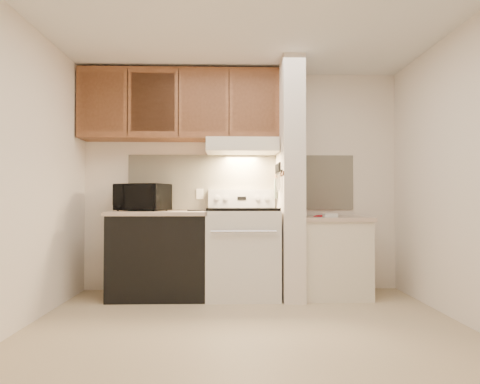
{
  "coord_description": "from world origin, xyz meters",
  "views": [
    {
      "loc": [
        -0.14,
        -3.14,
        1.03
      ],
      "look_at": [
        -0.04,
        0.75,
        1.11
      ],
      "focal_mm": 30.0,
      "sensor_mm": 36.0,
      "label": 1
    }
  ],
  "objects": [
    {
      "name": "floor",
      "position": [
        0.0,
        0.0,
        0.0
      ],
      "size": [
        3.6,
        3.6,
        0.0
      ],
      "primitive_type": "plane",
      "color": "#C9B28B",
      "rests_on": "ground"
    },
    {
      "name": "ceiling",
      "position": [
        0.0,
        0.0,
        2.5
      ],
      "size": [
        3.6,
        3.6,
        0.0
      ],
      "primitive_type": "plane",
      "rotation": [
        3.14,
        0.0,
        0.0
      ],
      "color": "white",
      "rests_on": "wall_back"
    },
    {
      "name": "wall_back",
      "position": [
        0.0,
        1.5,
        1.25
      ],
      "size": [
        3.6,
        2.5,
        0.02
      ],
      "primitive_type": "cube",
      "rotation": [
        1.57,
        0.0,
        0.0
      ],
      "color": "white",
      "rests_on": "floor"
    },
    {
      "name": "wall_left",
      "position": [
        -1.8,
        0.0,
        1.25
      ],
      "size": [
        0.02,
        3.0,
        2.5
      ],
      "primitive_type": "cube",
      "color": "white",
      "rests_on": "floor"
    },
    {
      "name": "wall_right",
      "position": [
        1.8,
        0.0,
        1.25
      ],
      "size": [
        0.02,
        3.0,
        2.5
      ],
      "primitive_type": "cube",
      "color": "white",
      "rests_on": "floor"
    },
    {
      "name": "backsplash",
      "position": [
        0.0,
        1.49,
        1.24
      ],
      "size": [
        2.6,
        0.02,
        0.63
      ],
      "primitive_type": "cube",
      "color": "beige",
      "rests_on": "wall_back"
    },
    {
      "name": "range_body",
      "position": [
        0.0,
        1.16,
        0.46
      ],
      "size": [
        0.76,
        0.65,
        0.92
      ],
      "primitive_type": "cube",
      "color": "silver",
      "rests_on": "floor"
    },
    {
      "name": "oven_window",
      "position": [
        0.0,
        0.84,
        0.5
      ],
      "size": [
        0.5,
        0.01,
        0.3
      ],
      "primitive_type": "cube",
      "color": "black",
      "rests_on": "range_body"
    },
    {
      "name": "oven_handle",
      "position": [
        0.0,
        0.8,
        0.72
      ],
      "size": [
        0.65,
        0.02,
        0.02
      ],
      "primitive_type": "cylinder",
      "rotation": [
        0.0,
        1.57,
        0.0
      ],
      "color": "silver",
      "rests_on": "range_body"
    },
    {
      "name": "cooktop",
      "position": [
        0.0,
        1.16,
        0.94
      ],
      "size": [
        0.74,
        0.64,
        0.03
      ],
      "primitive_type": "cube",
      "color": "black",
      "rests_on": "range_body"
    },
    {
      "name": "range_backguard",
      "position": [
        0.0,
        1.44,
        1.05
      ],
      "size": [
        0.76,
        0.08,
        0.2
      ],
      "primitive_type": "cube",
      "color": "silver",
      "rests_on": "range_body"
    },
    {
      "name": "range_display",
      "position": [
        0.0,
        1.4,
        1.05
      ],
      "size": [
        0.1,
        0.01,
        0.04
      ],
      "primitive_type": "cube",
      "color": "black",
      "rests_on": "range_backguard"
    },
    {
      "name": "range_knob_left_outer",
      "position": [
        -0.28,
        1.4,
        1.05
      ],
      "size": [
        0.05,
        0.02,
        0.05
      ],
      "primitive_type": "cylinder",
      "rotation": [
        1.57,
        0.0,
        0.0
      ],
      "color": "silver",
      "rests_on": "range_backguard"
    },
    {
      "name": "range_knob_left_inner",
      "position": [
        -0.18,
        1.4,
        1.05
      ],
      "size": [
        0.05,
        0.02,
        0.05
      ],
      "primitive_type": "cylinder",
      "rotation": [
        1.57,
        0.0,
        0.0
      ],
      "color": "silver",
      "rests_on": "range_backguard"
    },
    {
      "name": "range_knob_right_inner",
      "position": [
        0.18,
        1.4,
        1.05
      ],
      "size": [
        0.05,
        0.02,
        0.05
      ],
      "primitive_type": "cylinder",
      "rotation": [
        1.57,
        0.0,
        0.0
      ],
      "color": "silver",
      "rests_on": "range_backguard"
    },
    {
      "name": "range_knob_right_outer",
      "position": [
        0.28,
        1.4,
        1.05
      ],
      "size": [
        0.05,
        0.02,
        0.05
      ],
      "primitive_type": "cylinder",
      "rotation": [
        1.57,
        0.0,
        0.0
      ],
      "color": "silver",
      "rests_on": "range_backguard"
    },
    {
      "name": "dishwasher_front",
      "position": [
        -0.88,
        1.17,
        0.43
      ],
      "size": [
        1.0,
        0.63,
        0.87
      ],
      "primitive_type": "cube",
      "color": "black",
      "rests_on": "floor"
    },
    {
      "name": "left_countertop",
      "position": [
        -0.88,
        1.17,
        0.89
      ],
      "size": [
        1.04,
        0.67,
        0.04
      ],
      "primitive_type": "cube",
      "color": "#C1A793",
      "rests_on": "dishwasher_front"
    },
    {
      "name": "spoon_rest",
      "position": [
        -0.48,
        1.21,
        0.92
      ],
      "size": [
        0.24,
        0.1,
        0.02
      ],
      "primitive_type": "cube",
      "rotation": [
        0.0,
        0.0,
        0.11
      ],
      "color": "black",
      "rests_on": "left_countertop"
    },
    {
      "name": "teal_jar",
      "position": [
        -1.23,
        1.37,
        0.96
      ],
      "size": [
        0.11,
        0.11,
        0.1
      ],
      "primitive_type": "cylinder",
      "rotation": [
        0.0,
        0.0,
        -0.21
      ],
      "color": "#225B5E",
      "rests_on": "left_countertop"
    },
    {
      "name": "outlet",
      "position": [
        -0.48,
        1.48,
        1.1
      ],
      "size": [
        0.08,
        0.01,
        0.12
      ],
      "primitive_type": "cube",
      "color": "silver",
      "rests_on": "backsplash"
    },
    {
      "name": "microwave",
      "position": [
        -1.1,
        1.31,
        1.06
      ],
      "size": [
        0.63,
        0.52,
        0.3
      ],
      "primitive_type": "imported",
      "rotation": [
        0.0,
        0.0,
        -0.33
      ],
      "color": "black",
      "rests_on": "left_countertop"
    },
    {
      "name": "partition_pillar",
      "position": [
        0.51,
        1.15,
        1.25
      ],
      "size": [
        0.22,
        0.7,
        2.5
      ],
      "primitive_type": "cube",
      "color": "silver",
      "rests_on": "floor"
    },
    {
      "name": "pillar_trim",
      "position": [
        0.39,
        1.15,
        1.3
      ],
      "size": [
        0.01,
        0.7,
        0.04
      ],
      "primitive_type": "cube",
      "color": "brown",
      "rests_on": "partition_pillar"
    },
    {
      "name": "knife_strip",
      "position": [
        0.39,
        1.1,
        1.32
      ],
      "size": [
        0.02,
        0.42,
        0.04
      ],
      "primitive_type": "cube",
      "color": "black",
      "rests_on": "partition_pillar"
    },
    {
      "name": "knife_blade_a",
      "position": [
        0.38,
        0.95,
        1.22
      ],
      "size": [
        0.01,
        0.03,
        0.16
      ],
      "primitive_type": "cube",
      "color": "silver",
      "rests_on": "knife_strip"
    },
    {
      "name": "knife_handle_a",
      "position": [
        0.38,
        0.95,
        1.37
      ],
      "size": [
        0.02,
        0.02,
        0.1
      ],
      "primitive_type": "cylinder",
      "color": "black",
      "rests_on": "knife_strip"
    },
    {
      "name": "knife_blade_b",
      "position": [
        0.38,
        1.01,
        1.21
      ],
      "size": [
        0.01,
        0.04,
        0.18
      ],
      "primitive_type": "cube",
      "color": "silver",
      "rests_on": "knife_strip"
    },
    {
      "name": "knife_handle_b",
      "position": [
        0.38,
        1.03,
        1.37
      ],
      "size": [
        0.02,
        0.02,
        0.1
      ],
      "primitive_type": "cylinder",
      "color": "black",
      "rests_on": "knife_strip"
    },
    {
      "name": "knife_blade_c",
      "position": [
        0.38,
        1.09,
        1.2
      ],
      "size": [
        0.01,
        0.04,
        0.2
      ],
      "primitive_type": "cube",
      "color": "silver",
      "rests_on": "knife_strip"
    },
    {
      "name": "knife_handle_c",
      "position": [
        0.38,
        1.1,
        1.37
      ],
      "size": [
        0.02,
        0.02,
        0.1
      ],
      "primitive_type": "cylinder",
      "color": "black",
      "rests_on": "knife_strip"
    },
    {
      "name": "knife_blade_d",
      "position": [
        0.38,
        1.17,
        1.22
      ],
      "size": [
        0.01,
        0.04,
        0.16
      ],
      "primitive_type": "cube",
      "color": "silver",
      "rests_on": "knife_strip"
    },
    {
      "name": "knife_handle_d",
      "position": [
        0.38,
        1.18,
        1.37
      ],
      "size": [
        0.02,
        0.02,
        0.1
      ],
      "primitive_type": "cylinder",
      "color": "black",
      "rests_on": "knife_strip"
    },
    {
      "name": "knife_blade_e",
      "position": [
        0.38,
        1.27,
        1.21
      ],
      "size": [
        0.01,
        0.04,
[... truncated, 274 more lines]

